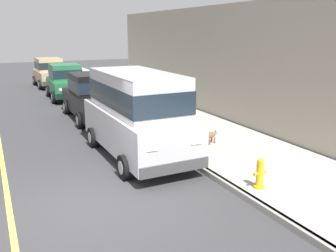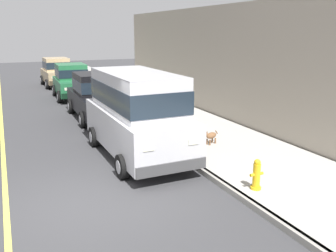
# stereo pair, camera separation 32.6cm
# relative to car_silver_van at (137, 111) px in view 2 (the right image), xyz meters

# --- Properties ---
(ground_plane) EXTENTS (80.00, 80.00, 0.00)m
(ground_plane) POSITION_rel_car_silver_van_xyz_m (-2.10, -2.52, -1.39)
(ground_plane) COLOR #38383A
(curb) EXTENTS (0.16, 64.00, 0.14)m
(curb) POSITION_rel_car_silver_van_xyz_m (1.10, -2.52, -1.32)
(curb) COLOR gray
(curb) RESTS_ON ground
(sidewalk) EXTENTS (3.60, 64.00, 0.14)m
(sidewalk) POSITION_rel_car_silver_van_xyz_m (2.90, -2.52, -1.32)
(sidewalk) COLOR #A8A59E
(sidewalk) RESTS_ON ground
(lane_centre_line) EXTENTS (0.12, 57.60, 0.01)m
(lane_centre_line) POSITION_rel_car_silver_van_xyz_m (-3.70, -2.52, -1.39)
(lane_centre_line) COLOR #E0D64C
(lane_centre_line) RESTS_ON ground
(car_silver_van) EXTENTS (2.17, 4.91, 2.52)m
(car_silver_van) POSITION_rel_car_silver_van_xyz_m (0.00, 0.00, 0.00)
(car_silver_van) COLOR #BCBCC1
(car_silver_van) RESTS_ON ground
(car_black_sedan) EXTENTS (2.08, 4.62, 1.92)m
(car_black_sedan) POSITION_rel_car_silver_van_xyz_m (0.12, 5.41, -0.41)
(car_black_sedan) COLOR black
(car_black_sedan) RESTS_ON ground
(car_green_hatchback) EXTENTS (2.03, 3.84, 1.88)m
(car_green_hatchback) POSITION_rel_car_silver_van_xyz_m (0.04, 10.76, -0.42)
(car_green_hatchback) COLOR #23663D
(car_green_hatchback) RESTS_ON ground
(car_tan_hatchback) EXTENTS (2.04, 3.85, 1.88)m
(car_tan_hatchback) POSITION_rel_car_silver_van_xyz_m (-0.03, 15.91, -0.42)
(car_tan_hatchback) COLOR tan
(car_tan_hatchback) RESTS_ON ground
(dog_brown) EXTENTS (0.73, 0.35, 0.49)m
(dog_brown) POSITION_rel_car_silver_van_xyz_m (2.35, -0.30, -0.97)
(dog_brown) COLOR brown
(dog_brown) RESTS_ON sidewalk
(fire_hydrant) EXTENTS (0.34, 0.24, 0.72)m
(fire_hydrant) POSITION_rel_car_silver_van_xyz_m (1.55, -3.68, -0.92)
(fire_hydrant) COLOR gold
(fire_hydrant) RESTS_ON sidewalk
(building_facade) EXTENTS (0.50, 20.00, 4.68)m
(building_facade) POSITION_rel_car_silver_van_xyz_m (5.00, 3.60, 0.94)
(building_facade) COLOR #9E9384
(building_facade) RESTS_ON ground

